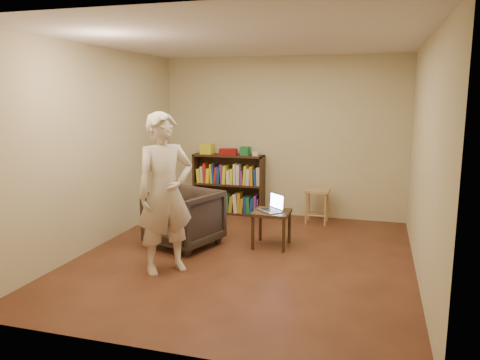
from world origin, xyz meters
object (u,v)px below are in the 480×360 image
(bookshelf, at_px, (229,188))
(stool, at_px, (317,196))
(person, at_px, (165,194))
(side_table, at_px, (272,217))
(laptop, at_px, (273,207))
(armchair, at_px, (184,218))

(bookshelf, distance_m, stool, 1.53)
(stool, height_order, person, person)
(side_table, xyz_separation_m, laptop, (0.01, 0.02, 0.14))
(stool, relative_size, side_table, 1.13)
(person, bearing_deg, bookshelf, 46.62)
(armchair, relative_size, side_table, 1.74)
(side_table, bearing_deg, bookshelf, 125.08)
(armchair, distance_m, side_table, 1.16)
(armchair, bearing_deg, side_table, 34.08)
(bookshelf, relative_size, laptop, 3.14)
(stool, bearing_deg, bookshelf, 172.13)
(stool, bearing_deg, armchair, -133.02)
(armchair, distance_m, laptop, 1.19)
(side_table, bearing_deg, armchair, -164.16)
(bookshelf, distance_m, laptop, 1.89)
(stool, height_order, armchair, armchair)
(stool, height_order, side_table, stool)
(stool, relative_size, armchair, 0.65)
(stool, xyz_separation_m, laptop, (-0.42, -1.32, 0.10))
(laptop, relative_size, person, 0.21)
(armchair, relative_size, person, 0.46)
(side_table, bearing_deg, stool, 72.28)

